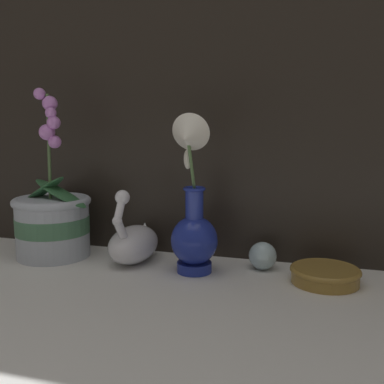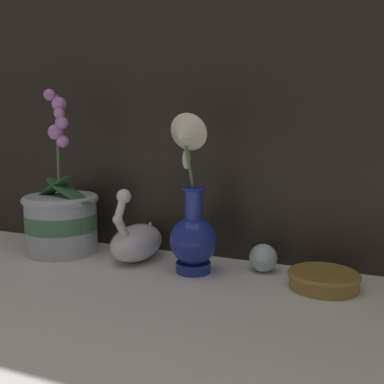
{
  "view_description": "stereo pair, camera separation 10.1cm",
  "coord_description": "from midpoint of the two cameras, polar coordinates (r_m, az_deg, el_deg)",
  "views": [
    {
      "loc": [
        0.32,
        -0.85,
        0.33
      ],
      "look_at": [
        0.03,
        0.11,
        0.18
      ],
      "focal_mm": 42.0,
      "sensor_mm": 36.0,
      "label": 1
    },
    {
      "loc": [
        0.41,
        -0.81,
        0.33
      ],
      "look_at": [
        0.03,
        0.11,
        0.18
      ],
      "focal_mm": 42.0,
      "sensor_mm": 36.0,
      "label": 2
    }
  ],
  "objects": [
    {
      "name": "amber_dish",
      "position": [
        0.98,
        13.72,
        -10.13
      ],
      "size": [
        0.15,
        0.15,
        0.03
      ],
      "color": "olive",
      "rests_on": "ground_plane"
    },
    {
      "name": "blue_vase",
      "position": [
        0.99,
        -2.79,
        -3.72
      ],
      "size": [
        0.11,
        0.14,
        0.35
      ],
      "color": "navy",
      "rests_on": "ground_plane"
    },
    {
      "name": "swan_figurine",
      "position": [
        1.1,
        -10.03,
        -6.27
      ],
      "size": [
        0.11,
        0.19,
        0.18
      ],
      "color": "white",
      "rests_on": "ground_plane"
    },
    {
      "name": "window_backdrop",
      "position": [
        1.16,
        -2.39,
        22.09
      ],
      "size": [
        2.8,
        0.03,
        1.2
      ],
      "color": "black",
      "rests_on": "ground_plane"
    },
    {
      "name": "glass_sphere",
      "position": [
        1.04,
        6.22,
        -8.09
      ],
      "size": [
        0.06,
        0.06,
        0.06
      ],
      "color": "silver",
      "rests_on": "ground_plane"
    },
    {
      "name": "ground_plane",
      "position": [
        0.97,
        -6.78,
        -11.48
      ],
      "size": [
        2.8,
        2.8,
        0.0
      ],
      "primitive_type": "plane",
      "color": "silver"
    },
    {
      "name": "orchid_potted_plant",
      "position": [
        1.19,
        -19.65,
        -3.39
      ],
      "size": [
        0.23,
        0.19,
        0.42
      ],
      "color": "#B2BCCC",
      "rests_on": "ground_plane"
    }
  ]
}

